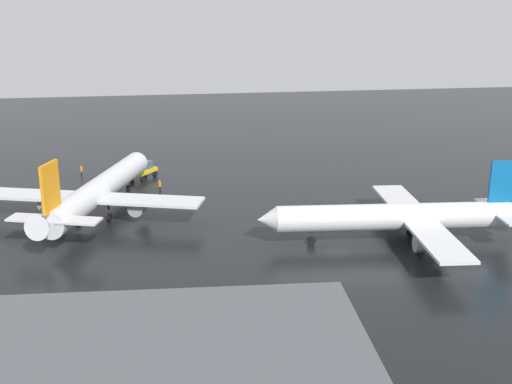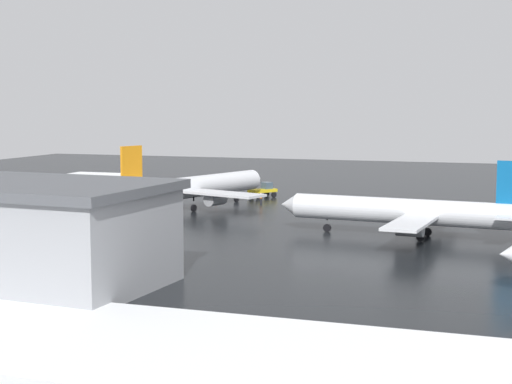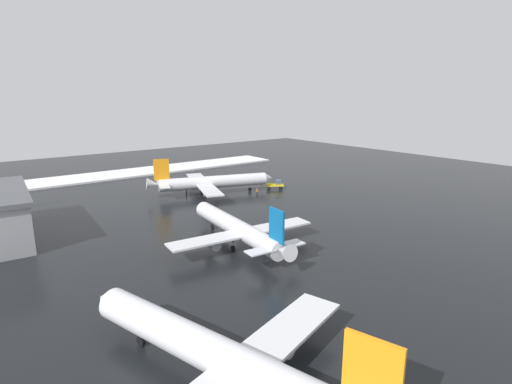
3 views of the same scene
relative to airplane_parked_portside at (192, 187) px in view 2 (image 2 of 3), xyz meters
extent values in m
plane|color=black|center=(27.39, -12.35, -3.23)|extent=(240.00, 240.00, 0.00)
cube|color=white|center=(27.39, -62.35, -2.96)|extent=(152.00, 16.00, 0.55)
cylinder|color=silver|center=(0.25, 0.76, 0.00)|extent=(11.62, 27.28, 3.14)
cone|color=silver|center=(4.92, 14.96, 0.00)|extent=(3.52, 3.03, 2.98)
cone|color=silver|center=(-4.47, -13.62, 0.55)|extent=(3.56, 3.96, 3.05)
cube|color=silver|center=(-7.80, 0.49, -0.28)|extent=(12.67, 7.60, 0.33)
cylinder|color=gray|center=(-5.91, 0.35, -1.20)|extent=(2.73, 3.56, 1.85)
cube|color=silver|center=(6.58, -4.23, -0.28)|extent=(12.67, 7.60, 0.33)
cylinder|color=gray|center=(4.97, -3.22, -1.20)|extent=(2.73, 3.56, 1.85)
cube|color=orange|center=(-3.78, -11.52, 3.97)|extent=(1.47, 3.61, 5.17)
cube|color=silver|center=(-6.36, -10.48, 0.37)|extent=(4.96, 3.66, 0.22)
cube|color=silver|center=(-1.09, -12.20, 0.37)|extent=(4.96, 3.66, 0.22)
cylinder|color=black|center=(3.27, 9.97, -1.39)|extent=(0.22, 0.22, 0.65)
cylinder|color=black|center=(3.27, 9.97, -2.73)|extent=(0.62, 1.07, 1.02)
cylinder|color=black|center=(-2.54, -1.24, -1.39)|extent=(0.22, 0.22, 0.65)
cylinder|color=black|center=(-2.54, -1.24, -2.73)|extent=(0.62, 1.07, 1.02)
cylinder|color=black|center=(1.31, -2.50, -1.39)|extent=(0.22, 0.22, 0.65)
cylinder|color=black|center=(1.31, -2.50, -2.73)|extent=(0.62, 1.07, 1.02)
cylinder|color=silver|center=(32.74, -14.84, -0.20)|extent=(26.15, 5.37, 2.95)
cone|color=silver|center=(18.76, -13.52, -0.20)|extent=(2.33, 2.98, 2.80)
cube|color=silver|center=(34.66, -22.16, -0.46)|extent=(4.85, 11.57, 0.31)
cylinder|color=gray|center=(34.39, -20.39, -1.33)|extent=(3.10, 2.00, 1.73)
cube|color=silver|center=(35.99, -8.01, -0.46)|extent=(4.85, 11.57, 0.31)
cylinder|color=gray|center=(35.40, -9.69, -1.33)|extent=(3.10, 2.00, 1.73)
cube|color=silver|center=(44.40, -18.55, 0.15)|extent=(2.63, 4.35, 0.21)
cylinder|color=black|center=(23.68, -13.99, -1.50)|extent=(0.21, 0.21, 0.61)
cylinder|color=black|center=(23.68, -13.99, -2.76)|extent=(0.98, 0.39, 0.95)
cylinder|color=black|center=(35.15, -16.98, -1.50)|extent=(0.21, 0.21, 0.61)
cylinder|color=black|center=(35.15, -16.98, -2.76)|extent=(0.98, 0.39, 0.95)
cylinder|color=black|center=(35.50, -13.19, -1.50)|extent=(0.21, 0.21, 0.61)
cylinder|color=black|center=(35.50, -13.19, -2.76)|extent=(0.98, 0.39, 0.95)
cube|color=gold|center=(5.32, 16.91, -2.08)|extent=(4.46, 5.02, 0.50)
cube|color=#3F5160|center=(5.85, 17.66, -1.28)|extent=(2.03, 2.01, 1.10)
cylinder|color=black|center=(5.44, 18.79, -2.78)|extent=(0.78, 0.92, 0.90)
cylinder|color=black|center=(7.06, 17.65, -2.78)|extent=(0.78, 0.92, 0.90)
cylinder|color=black|center=(3.58, 16.17, -2.78)|extent=(0.78, 0.92, 0.90)
cylinder|color=black|center=(5.19, 15.02, -2.78)|extent=(0.78, 0.92, 0.90)
cylinder|color=black|center=(-4.02, 19.52, -2.81)|extent=(0.16, 0.16, 0.85)
cylinder|color=black|center=(-3.96, 19.33, -2.81)|extent=(0.16, 0.16, 0.85)
cylinder|color=orange|center=(-3.99, 19.43, -2.07)|extent=(0.36, 0.36, 0.62)
sphere|color=tan|center=(-3.99, 19.43, -1.64)|extent=(0.24, 0.24, 0.24)
cylinder|color=black|center=(7.72, 9.13, -2.81)|extent=(0.16, 0.16, 0.85)
cylinder|color=black|center=(7.56, 9.00, -2.81)|extent=(0.16, 0.16, 0.85)
cylinder|color=orange|center=(7.64, 9.06, -2.07)|extent=(0.36, 0.36, 0.62)
sphere|color=tan|center=(7.64, 9.06, -1.64)|extent=(0.24, 0.24, 0.24)
cylinder|color=black|center=(-3.98, -5.07, -2.81)|extent=(0.16, 0.16, 0.85)
cylinder|color=black|center=(-3.83, -4.94, -2.81)|extent=(0.16, 0.16, 0.85)
cylinder|color=orange|center=(-3.90, -5.00, -2.07)|extent=(0.36, 0.36, 0.62)
sphere|color=tan|center=(-3.90, -5.00, -1.64)|extent=(0.24, 0.24, 0.24)
cube|color=gray|center=(5.22, -49.02, 0.77)|extent=(24.93, 15.65, 8.00)
cube|color=#4C4F54|center=(5.22, -49.02, 5.17)|extent=(25.99, 16.72, 0.80)
camera|label=1|loc=(6.98, -78.10, 22.52)|focal=45.00mm
camera|label=2|loc=(45.42, -105.07, 12.00)|focal=55.00mm
camera|label=3|loc=(86.01, -51.06, 21.59)|focal=28.00mm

